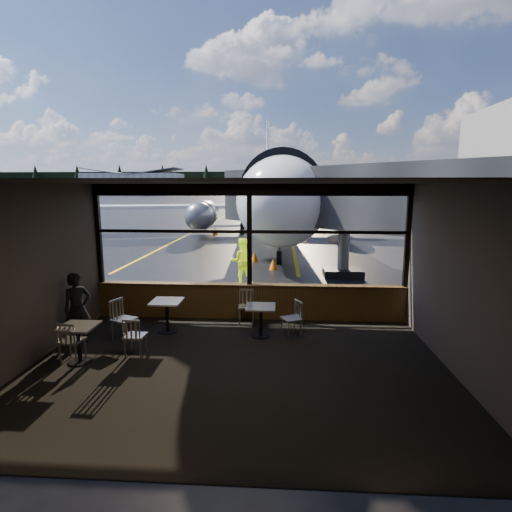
# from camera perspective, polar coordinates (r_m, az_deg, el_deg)

# --- Properties ---
(ground_plane) EXTENTS (520.00, 520.00, 0.00)m
(ground_plane) POSITION_cam_1_polar(r_m,az_deg,el_deg) (130.10, 3.30, 8.23)
(ground_plane) COLOR black
(ground_plane) RESTS_ON ground
(carpet_floor) EXTENTS (8.00, 6.00, 0.01)m
(carpet_floor) POSITION_cam_1_polar(r_m,az_deg,el_deg) (7.87, -2.69, -15.81)
(carpet_floor) COLOR black
(carpet_floor) RESTS_ON ground
(ceiling) EXTENTS (8.00, 6.00, 0.04)m
(ceiling) POSITION_cam_1_polar(r_m,az_deg,el_deg) (7.10, -2.92, 10.52)
(ceiling) COLOR #38332D
(ceiling) RESTS_ON ground
(wall_left) EXTENTS (0.04, 6.00, 3.50)m
(wall_left) POSITION_cam_1_polar(r_m,az_deg,el_deg) (8.69, -30.04, -2.54)
(wall_left) COLOR #453D37
(wall_left) RESTS_ON ground
(wall_right) EXTENTS (0.04, 6.00, 3.50)m
(wall_right) POSITION_cam_1_polar(r_m,az_deg,el_deg) (7.92, 27.39, -3.41)
(wall_right) COLOR #453D37
(wall_right) RESTS_ON ground
(wall_back) EXTENTS (8.00, 0.04, 3.50)m
(wall_back) POSITION_cam_1_polar(r_m,az_deg,el_deg) (4.45, -7.19, -12.13)
(wall_back) COLOR #453D37
(wall_back) RESTS_ON ground
(window_sill) EXTENTS (8.00, 0.28, 0.90)m
(window_sill) POSITION_cam_1_polar(r_m,az_deg,el_deg) (10.51, -0.91, -6.57)
(window_sill) COLOR #4C3317
(window_sill) RESTS_ON ground
(window_header) EXTENTS (8.00, 0.18, 0.30)m
(window_header) POSITION_cam_1_polar(r_m,az_deg,el_deg) (10.09, -0.96, 9.45)
(window_header) COLOR black
(window_header) RESTS_ON ground
(mullion_left) EXTENTS (0.12, 0.12, 2.60)m
(mullion_left) POSITION_cam_1_polar(r_m,az_deg,el_deg) (11.19, -21.57, 2.89)
(mullion_left) COLOR black
(mullion_left) RESTS_ON ground
(mullion_centre) EXTENTS (0.12, 0.12, 2.60)m
(mullion_centre) POSITION_cam_1_polar(r_m,az_deg,el_deg) (10.16, -0.94, 2.95)
(mullion_centre) COLOR black
(mullion_centre) RESTS_ON ground
(mullion_right) EXTENTS (0.12, 0.12, 2.60)m
(mullion_right) POSITION_cam_1_polar(r_m,az_deg,el_deg) (10.60, 20.88, 2.59)
(mullion_right) COLOR black
(mullion_right) RESTS_ON ground
(window_transom) EXTENTS (8.00, 0.10, 0.08)m
(window_transom) POSITION_cam_1_polar(r_m,az_deg,el_deg) (10.15, -0.94, 3.51)
(window_transom) COLOR black
(window_transom) RESTS_ON ground
(airliner) EXTENTS (30.34, 35.71, 10.45)m
(airliner) POSITION_cam_1_polar(r_m,az_deg,el_deg) (29.19, 2.28, 13.32)
(airliner) COLOR white
(airliner) RESTS_ON ground_plane
(jet_bridge) EXTENTS (8.88, 10.85, 4.73)m
(jet_bridge) POSITION_cam_1_polar(r_m,az_deg,el_deg) (15.84, 13.86, 5.72)
(jet_bridge) COLOR #28282B
(jet_bridge) RESTS_ON ground_plane
(cafe_table_near) EXTENTS (0.66, 0.66, 0.73)m
(cafe_table_near) POSITION_cam_1_polar(r_m,az_deg,el_deg) (9.31, 0.68, -9.31)
(cafe_table_near) COLOR #A6A299
(cafe_table_near) RESTS_ON carpet_floor
(cafe_table_mid) EXTENTS (0.70, 0.70, 0.77)m
(cafe_table_mid) POSITION_cam_1_polar(r_m,az_deg,el_deg) (9.80, -12.56, -8.42)
(cafe_table_mid) COLOR #ABA59D
(cafe_table_mid) RESTS_ON carpet_floor
(cafe_table_left) EXTENTS (0.69, 0.69, 0.76)m
(cafe_table_left) POSITION_cam_1_polar(r_m,az_deg,el_deg) (8.72, -23.95, -11.43)
(cafe_table_left) COLOR gray
(cafe_table_left) RESTS_ON carpet_floor
(chair_near_e) EXTENTS (0.62, 0.62, 0.85)m
(chair_near_e) POSITION_cam_1_polar(r_m,az_deg,el_deg) (9.31, 5.10, -8.96)
(chair_near_e) COLOR beige
(chair_near_e) RESTS_ON carpet_floor
(chair_near_n) EXTENTS (0.49, 0.49, 0.86)m
(chair_near_n) POSITION_cam_1_polar(r_m,az_deg,el_deg) (10.14, -1.38, -7.30)
(chair_near_n) COLOR #AEA99D
(chair_near_n) RESTS_ON carpet_floor
(chair_mid_s) EXTENTS (0.47, 0.47, 0.83)m
(chair_mid_s) POSITION_cam_1_polar(r_m,az_deg,el_deg) (8.64, -16.86, -10.90)
(chair_mid_s) COLOR #BAB4A7
(chair_mid_s) RESTS_ON carpet_floor
(chair_mid_w) EXTENTS (0.67, 0.67, 0.94)m
(chair_mid_w) POSITION_cam_1_polar(r_m,az_deg,el_deg) (9.54, -18.34, -8.66)
(chair_mid_w) COLOR #B4B0A3
(chair_mid_w) RESTS_ON carpet_floor
(chair_left_s) EXTENTS (0.50, 0.50, 0.85)m
(chair_left_s) POSITION_cam_1_polar(r_m,az_deg,el_deg) (8.78, -24.78, -10.99)
(chair_left_s) COLOR #ABA59A
(chair_left_s) RESTS_ON carpet_floor
(passenger) EXTENTS (0.68, 0.68, 1.59)m
(passenger) POSITION_cam_1_polar(r_m,az_deg,el_deg) (9.62, -24.15, -6.88)
(passenger) COLOR black
(passenger) RESTS_ON carpet_floor
(ground_crew) EXTENTS (0.89, 0.75, 1.66)m
(ground_crew) POSITION_cam_1_polar(r_m,az_deg,el_deg) (14.13, -2.03, -0.76)
(ground_crew) COLOR #BFF219
(ground_crew) RESTS_ON ground_plane
(cone_nose) EXTENTS (0.36, 0.36, 0.50)m
(cone_nose) POSITION_cam_1_polar(r_m,az_deg,el_deg) (16.77, 2.50, -1.11)
(cone_nose) COLOR #F66607
(cone_nose) RESTS_ON ground_plane
(cone_wing) EXTENTS (0.39, 0.39, 0.55)m
(cone_wing) POSITION_cam_1_polar(r_m,az_deg,el_deg) (29.28, -5.85, 3.56)
(cone_wing) COLOR #F86607
(cone_wing) RESTS_ON ground_plane
(hangar_left) EXTENTS (45.00, 18.00, 11.00)m
(hangar_left) POSITION_cam_1_polar(r_m,az_deg,el_deg) (202.83, -17.07, 9.92)
(hangar_left) COLOR silver
(hangar_left) RESTS_ON ground_plane
(hangar_mid) EXTENTS (38.00, 15.00, 10.00)m
(hangar_mid) POSITION_cam_1_polar(r_m,az_deg,el_deg) (195.06, 3.44, 10.20)
(hangar_mid) COLOR silver
(hangar_mid) RESTS_ON ground_plane
(hangar_right) EXTENTS (50.00, 20.00, 12.00)m
(hangar_right) POSITION_cam_1_polar(r_m,az_deg,el_deg) (197.17, 21.42, 9.84)
(hangar_right) COLOR silver
(hangar_right) RESTS_ON ground_plane
(fuel_tank_a) EXTENTS (8.00, 8.00, 6.00)m
(fuel_tank_a) POSITION_cam_1_polar(r_m,az_deg,el_deg) (194.51, -5.57, 9.58)
(fuel_tank_a) COLOR silver
(fuel_tank_a) RESTS_ON ground_plane
(fuel_tank_b) EXTENTS (8.00, 8.00, 6.00)m
(fuel_tank_b) POSITION_cam_1_polar(r_m,az_deg,el_deg) (193.18, -2.60, 9.62)
(fuel_tank_b) COLOR silver
(fuel_tank_b) RESTS_ON ground_plane
(fuel_tank_c) EXTENTS (8.00, 8.00, 6.00)m
(fuel_tank_c) POSITION_cam_1_polar(r_m,az_deg,el_deg) (192.36, 0.41, 9.63)
(fuel_tank_c) COLOR silver
(fuel_tank_c) RESTS_ON ground_plane
(treeline) EXTENTS (360.00, 3.00, 12.00)m
(treeline) POSITION_cam_1_polar(r_m,az_deg,el_deg) (220.07, 3.47, 10.41)
(treeline) COLOR black
(treeline) RESTS_ON ground_plane
(cone_extra) EXTENTS (0.35, 0.35, 0.49)m
(cone_extra) POSITION_cam_1_polar(r_m,az_deg,el_deg) (18.54, -0.21, -0.06)
(cone_extra) COLOR orange
(cone_extra) RESTS_ON ground_plane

